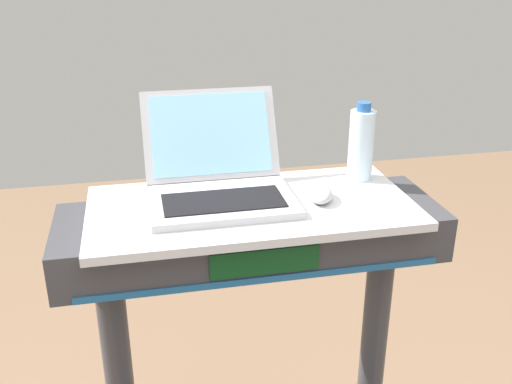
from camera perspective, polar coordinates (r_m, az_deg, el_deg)
name	(u,v)px	position (r m, az deg, el deg)	size (l,w,h in m)	color
desk_board	(252,208)	(1.35, -0.44, -1.53)	(0.75, 0.37, 0.02)	silver
laptop	(218,178)	(1.37, -3.72, 1.36)	(0.33, 0.34, 0.22)	#B7B7BC
computer_mouse	(320,193)	(1.37, 6.26, -0.14)	(0.06, 0.10, 0.03)	#B2B2B7
water_bottle	(361,144)	(1.49, 10.27, 4.64)	(0.06, 0.06, 0.20)	silver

